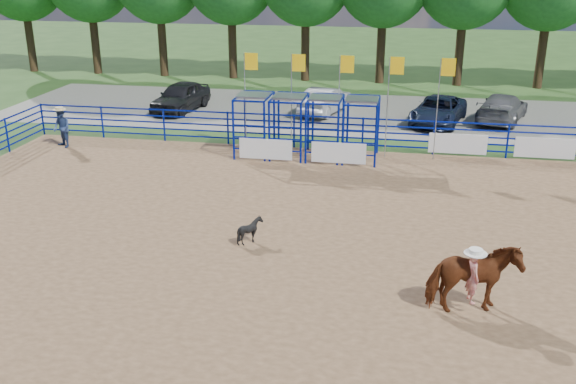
# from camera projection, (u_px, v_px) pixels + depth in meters

# --- Properties ---
(ground) EXTENTS (120.00, 120.00, 0.00)m
(ground) POSITION_uv_depth(u_px,v_px,m) (337.00, 249.00, 18.64)
(ground) COLOR #315221
(ground) RESTS_ON ground
(arena_dirt) EXTENTS (30.00, 20.00, 0.02)m
(arena_dirt) POSITION_uv_depth(u_px,v_px,m) (337.00, 249.00, 18.63)
(arena_dirt) COLOR olive
(arena_dirt) RESTS_ON ground
(gravel_strip) EXTENTS (40.00, 10.00, 0.01)m
(gravel_strip) POSITION_uv_depth(u_px,v_px,m) (371.00, 114.00, 34.31)
(gravel_strip) COLOR gray
(gravel_strip) RESTS_ON ground
(horse_and_rider) EXTENTS (2.28, 1.49, 2.30)m
(horse_and_rider) POSITION_uv_depth(u_px,v_px,m) (473.00, 277.00, 15.02)
(horse_and_rider) COLOR #672F14
(horse_and_rider) RESTS_ON arena_dirt
(calf) EXTENTS (0.76, 0.69, 0.79)m
(calf) POSITION_uv_depth(u_px,v_px,m) (250.00, 230.00, 18.89)
(calf) COLOR black
(calf) RESTS_ON arena_dirt
(spectator_cowboy) EXTENTS (1.06, 1.01, 1.78)m
(spectator_cowboy) POSITION_uv_depth(u_px,v_px,m) (62.00, 127.00, 28.09)
(spectator_cowboy) COLOR navy
(spectator_cowboy) RESTS_ON arena_dirt
(car_a) EXTENTS (2.47, 4.75, 1.55)m
(car_a) POSITION_uv_depth(u_px,v_px,m) (181.00, 96.00, 34.76)
(car_a) COLOR black
(car_a) RESTS_ON gravel_strip
(car_b) EXTENTS (2.54, 4.48, 1.40)m
(car_b) POSITION_uv_depth(u_px,v_px,m) (325.00, 100.00, 34.21)
(car_b) COLOR gray
(car_b) RESTS_ON gravel_strip
(car_c) EXTENTS (3.29, 5.16, 1.33)m
(car_c) POSITION_uv_depth(u_px,v_px,m) (438.00, 110.00, 32.14)
(car_c) COLOR #131B31
(car_c) RESTS_ON gravel_strip
(car_d) EXTENTS (3.35, 5.17, 1.39)m
(car_d) POSITION_uv_depth(u_px,v_px,m) (502.00, 108.00, 32.56)
(car_d) COLOR #5B5A5D
(car_d) RESTS_ON gravel_strip
(perimeter_fence) EXTENTS (30.10, 20.10, 1.50)m
(perimeter_fence) POSITION_uv_depth(u_px,v_px,m) (338.00, 225.00, 18.37)
(perimeter_fence) COLOR #071998
(perimeter_fence) RESTS_ON ground
(chute_assembly) EXTENTS (19.32, 2.41, 4.20)m
(chute_assembly) POSITION_uv_depth(u_px,v_px,m) (315.00, 128.00, 26.66)
(chute_assembly) COLOR #071998
(chute_assembly) RESTS_ON ground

